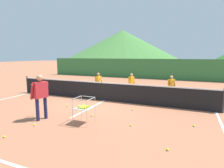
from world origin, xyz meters
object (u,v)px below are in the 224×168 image
(student_2, at_px, (171,84))
(ball_cart, at_px, (84,107))
(student_1, at_px, (131,82))
(tennis_ball_2, at_px, (35,125))
(tennis_ball_0, at_px, (132,110))
(tennis_ball_3, at_px, (36,97))
(tennis_net, at_px, (104,91))
(tennis_ball_7, at_px, (194,126))
(tennis_ball_5, at_px, (168,149))
(instructor, at_px, (41,93))
(tennis_ball_8, at_px, (92,116))
(tennis_ball_4, at_px, (67,106))
(student_0, at_px, (98,81))
(tennis_ball_1, at_px, (131,125))
(tennis_ball_6, at_px, (4,137))

(student_2, relative_size, ball_cart, 1.37)
(student_1, relative_size, tennis_ball_2, 18.38)
(student_1, height_order, tennis_ball_0, student_1)
(tennis_ball_0, height_order, tennis_ball_3, same)
(student_2, bearing_deg, student_1, 177.60)
(tennis_ball_3, bearing_deg, tennis_ball_0, -2.76)
(ball_cart, distance_m, tennis_ball_0, 2.46)
(ball_cart, bearing_deg, tennis_net, 103.29)
(tennis_ball_2, relative_size, tennis_ball_7, 1.00)
(ball_cart, relative_size, tennis_ball_5, 13.22)
(student_1, relative_size, tennis_ball_0, 18.38)
(instructor, relative_size, tennis_ball_8, 24.46)
(tennis_ball_4, distance_m, tennis_ball_5, 5.33)
(student_0, height_order, tennis_ball_8, student_0)
(student_0, height_order, tennis_ball_5, student_0)
(tennis_ball_4, height_order, tennis_ball_8, same)
(student_1, relative_size, tennis_ball_3, 18.38)
(tennis_ball_1, relative_size, tennis_ball_5, 1.00)
(tennis_ball_3, height_order, tennis_ball_6, same)
(tennis_ball_8, bearing_deg, student_1, 88.73)
(tennis_ball_0, distance_m, tennis_ball_7, 2.61)
(instructor, distance_m, tennis_ball_4, 2.08)
(tennis_ball_2, distance_m, tennis_ball_3, 4.59)
(tennis_net, height_order, tennis_ball_8, tennis_net)
(instructor, distance_m, tennis_ball_2, 1.15)
(student_0, relative_size, tennis_ball_4, 19.27)
(ball_cart, bearing_deg, student_0, 111.31)
(tennis_net, height_order, tennis_ball_7, tennis_net)
(tennis_ball_5, bearing_deg, tennis_ball_2, -179.41)
(tennis_ball_4, bearing_deg, tennis_ball_0, 11.13)
(student_1, xyz_separation_m, tennis_ball_1, (1.59, -5.17, -0.72))
(student_0, bearing_deg, instructor, -88.36)
(student_2, distance_m, tennis_ball_8, 5.36)
(tennis_net, relative_size, student_0, 8.28)
(tennis_net, xyz_separation_m, tennis_ball_4, (-1.10, -1.69, -0.47))
(tennis_ball_2, height_order, tennis_ball_4, same)
(tennis_ball_3, height_order, tennis_ball_8, same)
(tennis_ball_2, bearing_deg, tennis_ball_1, 22.69)
(tennis_ball_1, distance_m, tennis_ball_3, 6.53)
(student_1, height_order, tennis_ball_7, student_1)
(tennis_ball_2, height_order, tennis_ball_3, same)
(tennis_net, bearing_deg, student_0, 127.71)
(instructor, relative_size, student_2, 1.36)
(tennis_ball_4, height_order, tennis_ball_6, same)
(instructor, bearing_deg, student_1, 74.45)
(instructor, bearing_deg, tennis_ball_7, 15.47)
(student_0, distance_m, tennis_ball_5, 7.15)
(tennis_ball_2, distance_m, tennis_ball_6, 1.04)
(student_2, xyz_separation_m, tennis_ball_8, (-2.47, -4.70, -0.71))
(student_1, xyz_separation_m, tennis_ball_3, (-4.62, -3.14, -0.72))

